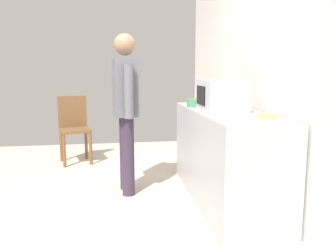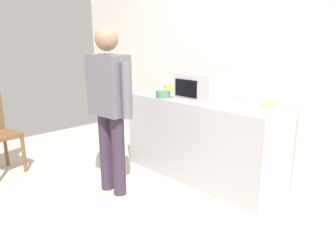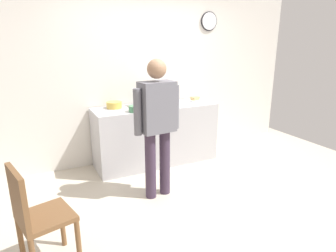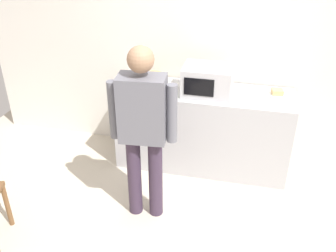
# 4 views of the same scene
# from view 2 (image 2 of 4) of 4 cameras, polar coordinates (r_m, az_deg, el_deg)

# --- Properties ---
(ground_plane) EXTENTS (6.00, 6.00, 0.00)m
(ground_plane) POSITION_cam_2_polar(r_m,az_deg,el_deg) (3.13, -9.06, -15.13)
(ground_plane) COLOR beige
(back_wall) EXTENTS (5.40, 0.13, 2.60)m
(back_wall) POSITION_cam_2_polar(r_m,az_deg,el_deg) (3.85, 10.18, 11.03)
(back_wall) COLOR silver
(back_wall) RESTS_ON ground_plane
(kitchen_counter) EXTENTS (1.88, 0.62, 0.91)m
(kitchen_counter) POSITION_cam_2_polar(r_m,az_deg,el_deg) (3.72, 5.91, -2.28)
(kitchen_counter) COLOR #B7B7BC
(kitchen_counter) RESTS_ON ground_plane
(microwave) EXTENTS (0.50, 0.39, 0.30)m
(microwave) POSITION_cam_2_polar(r_m,az_deg,el_deg) (3.53, 5.99, 6.84)
(microwave) COLOR silver
(microwave) RESTS_ON kitchen_counter
(sandwich_plate) EXTENTS (0.22, 0.22, 0.07)m
(sandwich_plate) POSITION_cam_2_polar(r_m,az_deg,el_deg) (3.26, 17.12, 3.28)
(sandwich_plate) COLOR white
(sandwich_plate) RESTS_ON kitchen_counter
(salad_bowl) EXTENTS (0.17, 0.17, 0.08)m
(salad_bowl) POSITION_cam_2_polar(r_m,az_deg,el_deg) (3.72, -0.88, 5.68)
(salad_bowl) COLOR #4C8E60
(salad_bowl) RESTS_ON kitchen_counter
(cereal_bowl) EXTENTS (0.22, 0.22, 0.09)m
(cereal_bowl) POSITION_cam_2_polar(r_m,az_deg,el_deg) (4.09, 0.83, 6.64)
(cereal_bowl) COLOR gold
(cereal_bowl) RESTS_ON kitchen_counter
(fork_utensil) EXTENTS (0.07, 0.17, 0.01)m
(fork_utensil) POSITION_cam_2_polar(r_m,az_deg,el_deg) (4.10, -3.61, 6.01)
(fork_utensil) COLOR silver
(fork_utensil) RESTS_ON kitchen_counter
(spoon_utensil) EXTENTS (0.13, 0.14, 0.01)m
(spoon_utensil) POSITION_cam_2_polar(r_m,az_deg,el_deg) (3.90, 3.00, 5.53)
(spoon_utensil) COLOR silver
(spoon_utensil) RESTS_ON kitchen_counter
(person_standing) EXTENTS (0.59, 0.28, 1.67)m
(person_standing) POSITION_cam_2_polar(r_m,az_deg,el_deg) (3.25, -10.22, 4.44)
(person_standing) COLOR #3A2C40
(person_standing) RESTS_ON ground_plane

